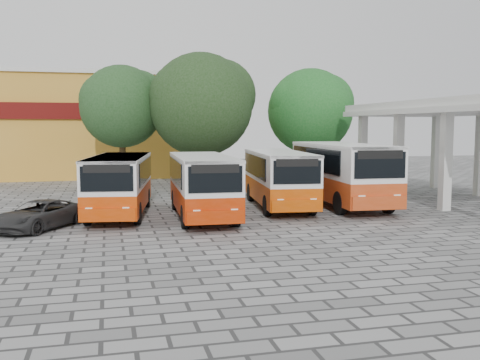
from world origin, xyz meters
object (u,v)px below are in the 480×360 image
object	(u,v)px
bus_centre_left	(202,182)
parked_car	(39,215)
bus_far_right	(342,170)
bus_centre_right	(279,175)
bus_far_left	(120,181)

from	to	relation	value
bus_centre_left	parked_car	distance (m)	6.92
parked_car	bus_far_right	bearing A→B (deg)	45.26
bus_centre_left	bus_far_right	size ratio (longest dim) A/B	0.87
bus_centre_right	parked_car	distance (m)	11.45
parked_car	bus_far_left	bearing A→B (deg)	72.20
bus_far_left	parked_car	bearing A→B (deg)	-132.53
bus_far_left	parked_car	xyz separation A→B (m)	(-3.20, -2.59, -1.01)
bus_centre_left	bus_far_right	distance (m)	7.83
bus_far_left	parked_car	world-z (taller)	bus_far_left
bus_far_left	bus_centre_right	bearing A→B (deg)	12.34
bus_centre_right	bus_centre_left	bearing A→B (deg)	-148.18
bus_far_right	parked_car	world-z (taller)	bus_far_right
bus_centre_left	bus_centre_right	distance (m)	4.67
bus_far_left	bus_centre_left	world-z (taller)	bus_centre_left
bus_far_left	bus_centre_right	xyz separation A→B (m)	(7.76, 0.52, 0.05)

